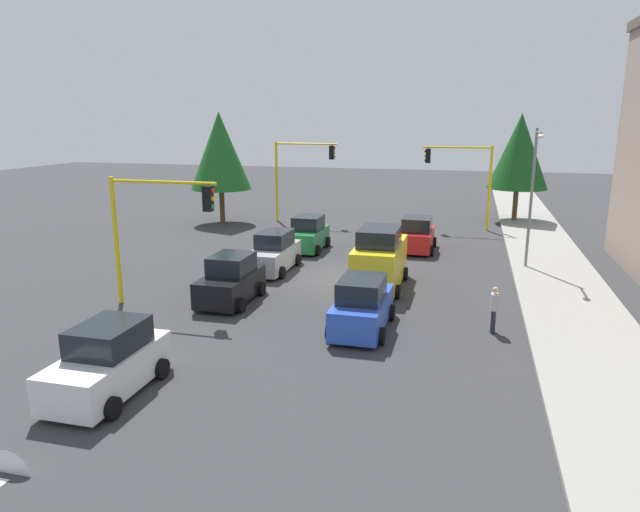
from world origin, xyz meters
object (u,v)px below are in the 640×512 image
(traffic_signal_far_left, at_px, (463,170))
(car_white, at_px, (108,362))
(traffic_signal_far_right, at_px, (300,166))
(car_green, at_px, (308,235))
(traffic_signal_near_right, at_px, (156,216))
(car_blue, at_px, (362,306))
(tree_roadside_far, at_px, (519,151))
(pedestrian_crossing, at_px, (494,308))
(car_black, at_px, (231,281))
(street_lamp_curbside, at_px, (533,184))
(car_red, at_px, (417,235))
(tree_opposite_side, at_px, (220,151))
(delivery_van_yellow, at_px, (380,260))
(car_silver, at_px, (274,253))

(traffic_signal_far_left, height_order, car_white, traffic_signal_far_left)
(traffic_signal_far_right, relative_size, car_green, 1.56)
(traffic_signal_far_left, xyz_separation_m, traffic_signal_near_right, (20.00, -11.32, -0.32))
(car_green, distance_m, car_blue, 13.03)
(tree_roadside_far, bearing_deg, pedestrian_crossing, -5.24)
(car_white, xyz_separation_m, car_black, (-8.41, 0.03, -0.00))
(traffic_signal_far_right, xyz_separation_m, car_white, (27.15, 2.58, -3.20))
(traffic_signal_far_left, distance_m, street_lamp_curbside, 10.97)
(traffic_signal_far_left, relative_size, car_blue, 1.39)
(car_red, relative_size, car_green, 1.00)
(car_white, height_order, pedestrian_crossing, car_white)
(tree_opposite_side, distance_m, car_green, 11.54)
(traffic_signal_far_right, distance_m, car_red, 12.14)
(traffic_signal_near_right, bearing_deg, delivery_van_yellow, 120.96)
(tree_roadside_far, bearing_deg, traffic_signal_far_right, -75.27)
(tree_roadside_far, relative_size, car_blue, 1.91)
(traffic_signal_far_right, xyz_separation_m, car_black, (18.74, 2.60, -3.20))
(traffic_signal_far_right, bearing_deg, traffic_signal_near_right, 0.27)
(traffic_signal_far_left, xyz_separation_m, car_black, (18.74, -8.81, -3.13))
(car_green, height_order, pedestrian_crossing, car_green)
(tree_opposite_side, xyz_separation_m, car_silver, (11.56, 7.97, -4.28))
(street_lamp_curbside, xyz_separation_m, car_silver, (3.17, -12.23, -3.45))
(car_silver, bearing_deg, car_red, 134.02)
(traffic_signal_near_right, bearing_deg, car_white, 19.16)
(car_white, bearing_deg, tree_opposite_side, -162.64)
(car_green, relative_size, pedestrian_crossing, 2.19)
(traffic_signal_far_right, bearing_deg, tree_opposite_side, -69.26)
(traffic_signal_far_right, distance_m, pedestrian_crossing, 23.81)
(car_green, xyz_separation_m, pedestrian_crossing, (10.94, 9.99, 0.01))
(traffic_signal_near_right, bearing_deg, traffic_signal_far_left, 150.49)
(tree_opposite_side, height_order, car_black, tree_opposite_side)
(car_red, bearing_deg, traffic_signal_far_left, 162.82)
(traffic_signal_near_right, xyz_separation_m, pedestrian_crossing, (-0.34, 12.95, -2.80))
(tree_roadside_far, relative_size, car_green, 2.09)
(street_lamp_curbside, bearing_deg, car_red, -118.24)
(traffic_signal_far_left, bearing_deg, car_black, -25.18)
(car_white, xyz_separation_m, car_green, (-18.42, 0.47, -0.00))
(street_lamp_curbside, xyz_separation_m, tree_opposite_side, (-8.39, -20.20, 0.83))
(tree_opposite_side, height_order, car_white, tree_opposite_side)
(street_lamp_curbside, xyz_separation_m, car_white, (16.76, -12.34, -3.45))
(street_lamp_curbside, xyz_separation_m, car_green, (-1.66, -11.86, -3.45))
(car_green, bearing_deg, traffic_signal_near_right, -14.71)
(tree_roadside_far, bearing_deg, delivery_van_yellow, -20.06)
(tree_opposite_side, bearing_deg, delivery_van_yellow, 45.87)
(car_silver, height_order, pedestrian_crossing, car_silver)
(traffic_signal_far_right, bearing_deg, car_red, 51.46)
(car_white, relative_size, car_silver, 0.94)
(traffic_signal_far_right, xyz_separation_m, pedestrian_crossing, (19.66, 13.05, -3.19))
(traffic_signal_near_right, height_order, car_silver, traffic_signal_near_right)
(traffic_signal_far_left, bearing_deg, street_lamp_curbside, 18.62)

